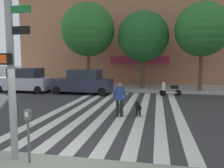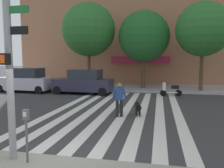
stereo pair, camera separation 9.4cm
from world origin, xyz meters
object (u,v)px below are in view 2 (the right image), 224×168
object	(u,v)px
parking_meter_curbside	(26,129)
parked_scooter	(171,90)
dog_on_leash	(138,107)
parked_car_near_curb	(26,80)
street_tree_further	(203,29)
parked_car_behind_first	(84,82)
traffic_light_pole	(6,27)
pedestrian_dog_walker	(119,98)
street_tree_middle	(144,37)
street_tree_nearest	(89,30)

from	to	relation	value
parking_meter_curbside	parked_scooter	distance (m)	13.27
parked_scooter	dog_on_leash	size ratio (longest dim) A/B	1.71
parked_car_near_curb	dog_on_leash	size ratio (longest dim) A/B	4.91
parked_scooter	street_tree_further	bearing A→B (deg)	46.14
parked_car_behind_first	dog_on_leash	size ratio (longest dim) A/B	4.99
parked_car_near_curb	dog_on_leash	world-z (taller)	parked_car_near_curb
parking_meter_curbside	dog_on_leash	distance (m)	6.46
parked_scooter	parked_car_behind_first	bearing A→B (deg)	-179.34
parked_car_behind_first	parked_scooter	bearing A→B (deg)	0.66
traffic_light_pole	street_tree_further	world-z (taller)	street_tree_further
street_tree_further	parked_scooter	bearing A→B (deg)	-133.86
parking_meter_curbside	parked_car_behind_first	bearing A→B (deg)	102.35
pedestrian_dog_walker	dog_on_leash	size ratio (longest dim) A/B	1.72
pedestrian_dog_walker	parked_scooter	bearing A→B (deg)	68.41
traffic_light_pole	street_tree_middle	bearing A→B (deg)	81.91
street_tree_middle	parking_meter_curbside	bearing A→B (deg)	-96.33
traffic_light_pole	street_tree_nearest	size ratio (longest dim) A/B	0.73
dog_on_leash	pedestrian_dog_walker	bearing A→B (deg)	-156.95
parked_scooter	street_tree_nearest	world-z (taller)	street_tree_nearest
parked_car_behind_first	parking_meter_curbside	bearing A→B (deg)	-77.65
traffic_light_pole	parked_car_near_curb	size ratio (longest dim) A/B	1.24
street_tree_middle	pedestrian_dog_walker	xyz separation A→B (m)	(-0.42, -10.45, -3.90)
traffic_light_pole	parked_car_near_curb	xyz separation A→B (m)	(-7.47, 12.44, -2.54)
traffic_light_pole	parking_meter_curbside	world-z (taller)	traffic_light_pole
traffic_light_pole	pedestrian_dog_walker	world-z (taller)	traffic_light_pole
street_tree_further	traffic_light_pole	bearing A→B (deg)	-115.25
parking_meter_curbside	parked_car_near_curb	size ratio (longest dim) A/B	0.29
parked_car_behind_first	dog_on_leash	bearing A→B (deg)	-52.57
pedestrian_dog_walker	parked_car_near_curb	bearing A→B (deg)	143.69
parked_scooter	pedestrian_dog_walker	bearing A→B (deg)	-111.59
parked_car_near_curb	street_tree_middle	world-z (taller)	street_tree_middle
parking_meter_curbside	street_tree_further	distance (m)	17.19
parked_car_behind_first	street_tree_further	xyz separation A→B (m)	(9.42, 2.75, 4.29)
parking_meter_curbside	street_tree_nearest	distance (m)	16.99
parking_meter_curbside	parked_car_near_curb	bearing A→B (deg)	122.44
parked_car_near_curb	parked_scooter	distance (m)	12.08
parked_car_behind_first	street_tree_further	bearing A→B (deg)	16.26
traffic_light_pole	parked_scooter	world-z (taller)	traffic_light_pole
street_tree_middle	street_tree_further	world-z (taller)	street_tree_further
parked_car_near_curb	street_tree_nearest	world-z (taller)	street_tree_nearest
parking_meter_curbside	street_tree_middle	size ratio (longest dim) A/B	0.19
parked_car_near_curb	street_tree_further	distance (m)	15.48
parking_meter_curbside	street_tree_middle	xyz separation A→B (m)	(1.79, 16.12, 3.80)
parked_car_behind_first	street_tree_further	size ratio (longest dim) A/B	0.65
traffic_light_pole	dog_on_leash	world-z (taller)	traffic_light_pole
parked_car_near_curb	street_tree_nearest	size ratio (longest dim) A/B	0.59
parked_car_behind_first	pedestrian_dog_walker	bearing A→B (deg)	-59.07
parking_meter_curbside	street_tree_middle	world-z (taller)	street_tree_middle
street_tree_nearest	street_tree_further	distance (m)	10.09
dog_on_leash	street_tree_further	bearing A→B (deg)	64.28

